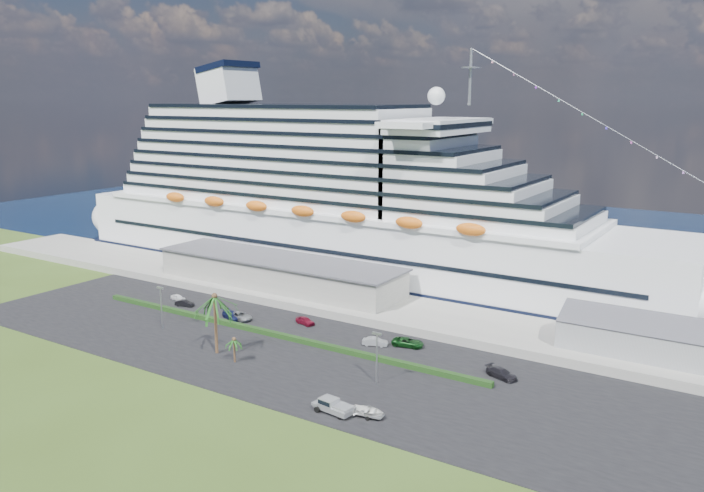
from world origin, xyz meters
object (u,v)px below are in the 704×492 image
Objects in this scene: cruise_ship at (348,208)px; parked_car_3 at (231,315)px; pickup_truck at (333,405)px; boat_trailer at (368,411)px.

cruise_ship is 36.31× the size of parked_car_3.
parked_car_3 is 47.28m from pickup_truck.
pickup_truck is (41.63, -68.38, -15.41)m from cruise_ship.
cruise_ship reaches higher than pickup_truck.
pickup_truck is 1.13× the size of boat_trailer.
cruise_ship is 81.53m from pickup_truck.
boat_trailer is (45.81, -22.33, 0.26)m from parked_car_3.
cruise_ship is 34.65× the size of boat_trailer.
pickup_truck reaches higher than parked_car_3.
cruise_ship is at bearing 121.33° from pickup_truck.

